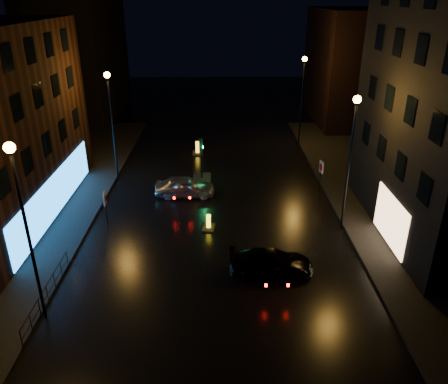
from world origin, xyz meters
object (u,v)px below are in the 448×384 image
(bollard_near, at_px, (209,225))
(road_sign_right, at_px, (321,170))
(silver_hatchback, at_px, (185,187))
(bollard_far, at_px, (197,151))
(road_sign_left, at_px, (105,202))
(traffic_signal, at_px, (202,174))
(dark_sedan, at_px, (271,262))

(bollard_near, height_order, road_sign_right, road_sign_right)
(silver_hatchback, relative_size, road_sign_right, 1.64)
(road_sign_right, bearing_deg, bollard_far, -54.94)
(road_sign_right, bearing_deg, silver_hatchback, -10.38)
(bollard_far, bearing_deg, road_sign_left, -110.99)
(bollard_far, bearing_deg, road_sign_right, -45.69)
(road_sign_left, bearing_deg, bollard_far, 65.83)
(road_sign_right, bearing_deg, road_sign_left, 8.41)
(bollard_near, distance_m, road_sign_left, 6.52)
(silver_hatchback, distance_m, road_sign_left, 6.72)
(road_sign_left, distance_m, road_sign_right, 15.09)
(bollard_far, bearing_deg, traffic_signal, -85.68)
(road_sign_right, bearing_deg, bollard_near, 21.10)
(silver_hatchback, bearing_deg, road_sign_left, 136.86)
(silver_hatchback, distance_m, bollard_far, 9.13)
(traffic_signal, xyz_separation_m, silver_hatchback, (-1.12, -2.98, 0.23))
(silver_hatchback, xyz_separation_m, road_sign_left, (-4.48, -4.88, 1.17))
(silver_hatchback, xyz_separation_m, dark_sedan, (5.21, -9.65, -0.09))
(dark_sedan, bearing_deg, road_sign_right, -26.24)
(traffic_signal, bearing_deg, bollard_far, 95.67)
(bollard_near, bearing_deg, road_sign_right, 38.65)
(silver_hatchback, height_order, bollard_near, silver_hatchback)
(traffic_signal, xyz_separation_m, bollard_near, (0.70, -7.87, -0.29))
(bollard_near, bearing_deg, bollard_far, 102.27)
(silver_hatchback, height_order, dark_sedan, silver_hatchback)
(silver_hatchback, distance_m, bollard_near, 5.24)
(traffic_signal, relative_size, dark_sedan, 0.78)
(road_sign_left, bearing_deg, bollard_near, -4.61)
(bollard_near, bearing_deg, traffic_signal, 102.00)
(road_sign_left, bearing_deg, silver_hatchback, 42.94)
(traffic_signal, xyz_separation_m, dark_sedan, (4.09, -12.63, 0.14))
(silver_hatchback, bearing_deg, bollard_near, -160.20)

